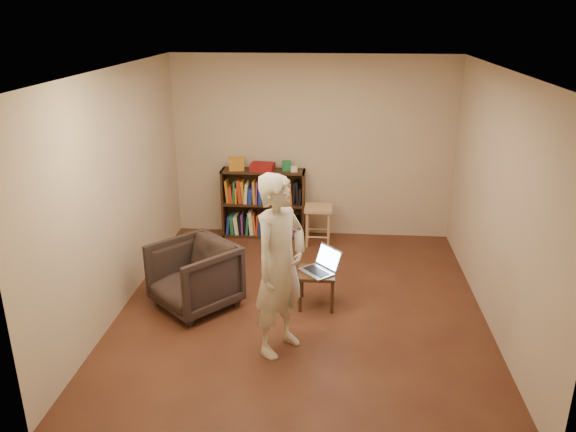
# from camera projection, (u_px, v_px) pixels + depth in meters

# --- Properties ---
(floor) EXTENTS (4.50, 4.50, 0.00)m
(floor) POSITION_uv_depth(u_px,v_px,m) (302.00, 306.00, 6.34)
(floor) COLOR #411F15
(floor) RESTS_ON ground
(ceiling) EXTENTS (4.50, 4.50, 0.00)m
(ceiling) POSITION_uv_depth(u_px,v_px,m) (304.00, 70.00, 5.44)
(ceiling) COLOR white
(ceiling) RESTS_ON wall_back
(wall_back) EXTENTS (4.00, 0.00, 4.00)m
(wall_back) POSITION_uv_depth(u_px,v_px,m) (312.00, 148.00, 8.00)
(wall_back) COLOR #BAA88C
(wall_back) RESTS_ON floor
(wall_left) EXTENTS (0.00, 4.50, 4.50)m
(wall_left) POSITION_uv_depth(u_px,v_px,m) (118.00, 192.00, 6.05)
(wall_left) COLOR #BAA88C
(wall_left) RESTS_ON floor
(wall_right) EXTENTS (0.00, 4.50, 4.50)m
(wall_right) POSITION_uv_depth(u_px,v_px,m) (498.00, 202.00, 5.73)
(wall_right) COLOR #BAA88C
(wall_right) RESTS_ON floor
(bookshelf) EXTENTS (1.20, 0.30, 1.00)m
(bookshelf) POSITION_uv_depth(u_px,v_px,m) (264.00, 207.00, 8.20)
(bookshelf) COLOR black
(bookshelf) RESTS_ON floor
(box_yellow) EXTENTS (0.24, 0.19, 0.18)m
(box_yellow) POSITION_uv_depth(u_px,v_px,m) (237.00, 164.00, 7.98)
(box_yellow) COLOR #C58222
(box_yellow) RESTS_ON bookshelf
(red_cloth) EXTENTS (0.35, 0.27, 0.11)m
(red_cloth) POSITION_uv_depth(u_px,v_px,m) (262.00, 167.00, 7.95)
(red_cloth) COLOR maroon
(red_cloth) RESTS_ON bookshelf
(box_green) EXTENTS (0.14, 0.14, 0.13)m
(box_green) POSITION_uv_depth(u_px,v_px,m) (287.00, 166.00, 7.97)
(box_green) COLOR #1D6E3B
(box_green) RESTS_ON bookshelf
(box_white) EXTENTS (0.10, 0.10, 0.07)m
(box_white) POSITION_uv_depth(u_px,v_px,m) (294.00, 169.00, 7.92)
(box_white) COLOR white
(box_white) RESTS_ON bookshelf
(stool) EXTENTS (0.38, 0.38, 0.55)m
(stool) POSITION_uv_depth(u_px,v_px,m) (318.00, 214.00, 7.90)
(stool) COLOR tan
(stool) RESTS_ON floor
(armchair) EXTENTS (1.15, 1.15, 0.75)m
(armchair) POSITION_uv_depth(u_px,v_px,m) (194.00, 276.00, 6.22)
(armchair) COLOR #2C211D
(armchair) RESTS_ON floor
(side_table) EXTENTS (0.40, 0.40, 0.41)m
(side_table) POSITION_uv_depth(u_px,v_px,m) (317.00, 277.00, 6.25)
(side_table) COLOR #2F1F0F
(side_table) RESTS_ON floor
(laptop) EXTENTS (0.50, 0.50, 0.26)m
(laptop) POSITION_uv_depth(u_px,v_px,m) (321.00, 266.00, 6.22)
(laptop) COLOR #BAB9BE
(laptop) RESTS_ON side_table
(person) EXTENTS (0.71, 0.78, 1.79)m
(person) POSITION_uv_depth(u_px,v_px,m) (280.00, 266.00, 5.25)
(person) COLOR beige
(person) RESTS_ON floor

